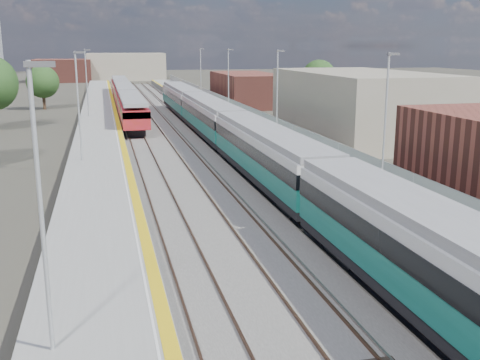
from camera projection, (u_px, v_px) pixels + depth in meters
name	position (u px, v px, depth m)	size (l,w,h in m)	color
ground	(191.00, 135.00, 57.11)	(320.00, 320.00, 0.00)	#47443A
ballast_bed	(166.00, 132.00, 58.95)	(10.50, 155.00, 0.06)	#565451
tracks	(170.00, 129.00, 60.65)	(8.96, 160.00, 0.17)	#4C3323
platform_right	(236.00, 125.00, 60.56)	(4.70, 155.00, 8.52)	slate
platform_left	(99.00, 130.00, 57.26)	(4.30, 155.00, 8.52)	slate
buildings	(58.00, 38.00, 134.16)	(72.00, 185.50, 40.00)	brown
green_train	(233.00, 131.00, 45.04)	(2.85, 79.38, 3.14)	black
red_train	(125.00, 96.00, 79.02)	(2.68, 54.36, 3.38)	black
tree_c	(43.00, 82.00, 79.36)	(4.57, 4.57, 6.19)	#382619
tree_d	(319.00, 77.00, 82.35)	(5.10, 5.10, 6.91)	#382619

